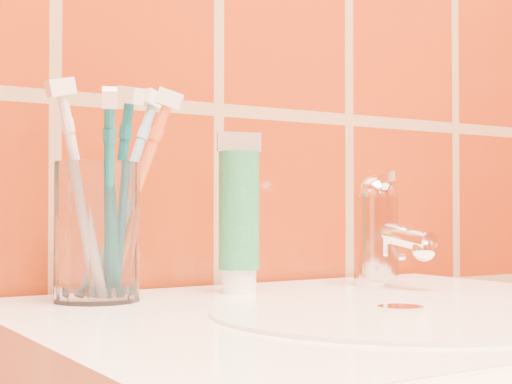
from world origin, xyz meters
TOP-DOWN VIEW (x-y plane):
  - glass_tumbler at (-0.17, 1.11)m, footprint 0.09×0.09m
  - toothpaste_tube at (-0.03, 1.11)m, footprint 0.04×0.04m
  - faucet at (0.14, 1.09)m, footprint 0.05×0.11m
  - toothbrush_0 at (-0.17, 1.08)m, footprint 0.09×0.14m
  - toothbrush_1 at (-0.19, 1.10)m, footprint 0.07×0.07m
  - toothbrush_2 at (-0.14, 1.13)m, footprint 0.12×0.11m
  - toothbrush_3 at (-0.16, 1.10)m, footprint 0.06×0.09m
  - toothbrush_4 at (-0.14, 1.11)m, footprint 0.14×0.13m

SIDE VIEW (x-z plane):
  - glass_tumbler at x=-0.17m, z-range 0.85..0.97m
  - faucet at x=0.14m, z-range 0.85..0.97m
  - toothpaste_tube at x=-0.03m, z-range 0.85..1.00m
  - toothbrush_0 at x=-0.17m, z-range 0.84..1.04m
  - toothbrush_3 at x=-0.16m, z-range 0.84..1.04m
  - toothbrush_4 at x=-0.14m, z-range 0.84..1.05m
  - toothbrush_1 at x=-0.19m, z-range 0.85..1.05m
  - toothbrush_2 at x=-0.14m, z-range 0.85..1.05m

